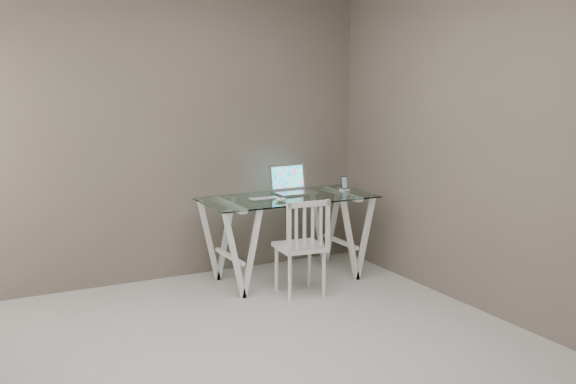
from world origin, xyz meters
The scene contains 7 objects.
room centered at (-0.06, 0.02, 1.72)m, with size 4.50×4.52×2.71m.
desk centered at (1.04, 1.70, 0.38)m, with size 1.50×0.70×0.75m.
chair centered at (0.95, 1.25, 0.45)m, with size 0.41×0.41×0.82m.
laptop centered at (1.17, 1.88, 0.80)m, with size 0.35×0.29×0.24m.
keyboard centered at (0.81, 1.71, 0.75)m, with size 0.27×0.11×0.01m, color silver.
mouse centered at (0.89, 1.54, 0.76)m, with size 0.10×0.06×0.03m, color white.
phone_dock centered at (1.64, 1.75, 0.78)m, with size 0.07×0.07×0.13m.
Camera 1 is at (-1.80, -3.77, 1.90)m, focal length 45.00 mm.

